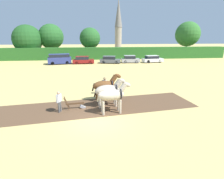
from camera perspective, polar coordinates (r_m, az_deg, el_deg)
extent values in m
plane|color=tan|center=(12.30, -4.93, -9.81)|extent=(240.00, 240.00, 0.00)
cube|color=brown|center=(14.30, -13.92, -6.29)|extent=(21.12, 6.46, 0.01)
cube|color=#286023|center=(44.72, -6.22, 11.64)|extent=(69.08, 1.99, 2.90)
cylinder|color=brown|center=(50.36, -25.40, 10.67)|extent=(0.44, 0.44, 2.80)
sphere|color=#1E4C1E|center=(50.19, -25.90, 14.48)|extent=(7.18, 7.18, 7.18)
cylinder|color=#4C3823|center=(50.63, -18.87, 11.91)|extent=(0.44, 0.44, 3.68)
sphere|color=#235623|center=(50.50, -19.27, 15.99)|extent=(6.45, 6.45, 6.45)
cylinder|color=brown|center=(47.93, -7.06, 12.39)|extent=(0.44, 0.44, 3.60)
sphere|color=#235623|center=(47.79, -7.21, 16.30)|extent=(5.34, 5.34, 5.34)
cylinder|color=#4C3823|center=(56.20, 22.98, 12.20)|extent=(0.44, 0.44, 4.25)
sphere|color=#2D6628|center=(56.10, 23.46, 16.26)|extent=(6.82, 6.82, 6.82)
cylinder|color=gray|center=(78.34, 2.06, 16.27)|extent=(2.86, 2.86, 9.18)
cone|color=slate|center=(78.88, 2.15, 23.71)|extent=(3.14, 3.14, 11.22)
ellipsoid|color=#B2A38E|center=(12.79, -0.29, -1.79)|extent=(2.06, 1.10, 0.82)
cylinder|color=#B2A38E|center=(13.46, 2.14, -4.86)|extent=(0.18, 0.18, 1.05)
cylinder|color=#B2A38E|center=(13.04, 2.70, -5.62)|extent=(0.18, 0.18, 1.05)
cylinder|color=#B2A38E|center=(13.20, -3.23, -5.34)|extent=(0.18, 0.18, 1.05)
cylinder|color=#B2A38E|center=(12.77, -2.85, -6.13)|extent=(0.18, 0.18, 1.05)
cylinder|color=#B2A38E|center=(12.86, 3.33, 0.37)|extent=(0.77, 0.48, 0.81)
ellipsoid|color=#B2A38E|center=(12.90, 4.93, 1.61)|extent=(0.71, 0.34, 0.54)
cube|color=gray|center=(12.86, 4.05, 1.17)|extent=(0.39, 0.13, 0.51)
cylinder|color=gray|center=(12.65, -4.41, -2.47)|extent=(0.31, 0.16, 0.71)
torus|color=black|center=(12.93, 2.68, -1.29)|extent=(0.21, 0.85, 0.85)
ellipsoid|color=#B2A38E|center=(14.11, -1.57, -0.36)|extent=(2.13, 1.22, 0.93)
cylinder|color=#B2A38E|center=(14.77, 0.74, -3.11)|extent=(0.18, 0.18, 0.91)
cylinder|color=#B2A38E|center=(14.29, 1.27, -3.83)|extent=(0.18, 0.18, 0.91)
cylinder|color=#B2A38E|center=(14.53, -4.30, -3.51)|extent=(0.18, 0.18, 0.91)
cylinder|color=#B2A38E|center=(14.03, -3.95, -4.26)|extent=(0.18, 0.18, 0.91)
cylinder|color=#B2A38E|center=(14.17, 1.82, 1.71)|extent=(0.83, 0.53, 0.86)
ellipsoid|color=#B2A38E|center=(14.20, 3.32, 2.86)|extent=(0.71, 0.34, 0.54)
cube|color=black|center=(14.16, 2.49, 2.52)|extent=(0.40, 0.13, 0.52)
cylinder|color=black|center=(13.98, -5.42, -1.01)|extent=(0.31, 0.16, 0.71)
torus|color=black|center=(14.24, 1.22, 0.12)|extent=(0.22, 0.95, 0.94)
ellipsoid|color=brown|center=(15.40, -2.64, 1.31)|extent=(2.07, 1.15, 0.87)
cylinder|color=brown|center=(16.02, -0.51, -1.35)|extent=(0.18, 0.18, 0.99)
cylinder|color=brown|center=(15.55, -0.09, -1.92)|extent=(0.18, 0.18, 0.99)
cylinder|color=brown|center=(15.80, -5.06, -1.68)|extent=(0.18, 0.18, 0.99)
cylinder|color=brown|center=(15.32, -4.78, -2.27)|extent=(0.18, 0.18, 0.99)
cylinder|color=brown|center=(15.44, 0.41, 3.29)|extent=(0.86, 0.51, 0.92)
ellipsoid|color=brown|center=(15.48, 1.95, 4.48)|extent=(0.71, 0.34, 0.54)
cube|color=black|center=(15.45, 1.09, 4.00)|extent=(0.44, 0.13, 0.58)
cylinder|color=black|center=(15.28, -6.09, 0.75)|extent=(0.31, 0.16, 0.71)
torus|color=black|center=(15.52, -0.13, 1.71)|extent=(0.22, 0.89, 0.89)
cube|color=#4C331E|center=(14.13, -11.95, -4.48)|extent=(1.44, 0.28, 0.12)
cube|color=#939399|center=(14.27, -9.55, -5.63)|extent=(0.50, 0.26, 0.39)
cylinder|color=#4C331E|center=(14.29, -14.60, -3.99)|extent=(0.40, 0.11, 0.96)
cylinder|color=#4C331E|center=(13.91, -14.61, -4.57)|extent=(0.40, 0.11, 0.96)
cylinder|color=#4C4C4C|center=(13.95, -16.50, -5.27)|extent=(0.14, 0.14, 0.83)
cylinder|color=#4C4C4C|center=(13.78, -16.94, -5.59)|extent=(0.14, 0.14, 0.83)
cube|color=#B7B7BC|center=(13.62, -16.97, -2.68)|extent=(0.35, 0.52, 0.59)
sphere|color=tan|center=(13.50, -17.12, -1.04)|extent=(0.22, 0.22, 0.22)
cylinder|color=#B7B7BC|center=(13.86, -16.37, -2.39)|extent=(0.09, 0.09, 0.55)
cylinder|color=#B7B7BC|center=(13.40, -17.57, -3.16)|extent=(0.09, 0.09, 0.55)
cylinder|color=#38332D|center=(17.22, -2.66, -0.27)|extent=(0.14, 0.14, 0.86)
cylinder|color=#38332D|center=(17.12, -2.00, -0.37)|extent=(0.14, 0.14, 0.86)
cube|color=silver|center=(16.96, -2.36, 2.05)|extent=(0.53, 0.44, 0.61)
sphere|color=tan|center=(16.86, -2.38, 3.45)|extent=(0.23, 0.23, 0.23)
cylinder|color=silver|center=(17.11, -3.22, 2.09)|extent=(0.09, 0.09, 0.57)
cylinder|color=silver|center=(16.83, -1.48, 1.86)|extent=(0.09, 0.09, 0.57)
cylinder|color=tan|center=(16.84, -2.38, 3.68)|extent=(0.44, 0.44, 0.02)
cylinder|color=tan|center=(16.83, -2.38, 3.85)|extent=(0.22, 0.22, 0.10)
cube|color=navy|center=(38.18, -16.73, 9.17)|extent=(4.90, 2.83, 1.25)
cube|color=black|center=(38.08, -16.84, 10.54)|extent=(4.32, 2.53, 0.58)
cube|color=navy|center=(38.04, -16.89, 11.02)|extent=(4.32, 2.53, 0.06)
cylinder|color=black|center=(39.16, -14.58, 8.81)|extent=(0.70, 0.34, 0.67)
cylinder|color=black|center=(37.38, -14.44, 8.46)|extent=(0.70, 0.34, 0.67)
cylinder|color=black|center=(39.15, -18.79, 8.46)|extent=(0.70, 0.34, 0.67)
cylinder|color=black|center=(37.37, -18.85, 8.08)|extent=(0.70, 0.34, 0.67)
cube|color=maroon|center=(37.69, -9.31, 9.13)|extent=(4.47, 1.86, 0.72)
cube|color=black|center=(37.61, -9.70, 10.12)|extent=(2.70, 1.62, 0.60)
cube|color=maroon|center=(37.57, -9.73, 10.62)|extent=(2.70, 1.62, 0.06)
cylinder|color=black|center=(38.45, -7.22, 9.05)|extent=(0.64, 0.24, 0.63)
cylinder|color=black|center=(36.98, -7.16, 8.74)|extent=(0.64, 0.24, 0.63)
cylinder|color=black|center=(38.50, -11.34, 8.86)|extent=(0.64, 0.24, 0.63)
cylinder|color=black|center=(37.03, -11.45, 8.55)|extent=(0.64, 0.24, 0.63)
cube|color=#565B66|center=(37.80, -0.56, 9.37)|extent=(4.55, 2.62, 0.71)
cube|color=black|center=(37.74, -0.89, 10.35)|extent=(2.84, 2.10, 0.59)
cube|color=#565B66|center=(37.71, -0.89, 10.84)|extent=(2.84, 2.10, 0.06)
cylinder|color=black|center=(38.49, 1.55, 9.18)|extent=(0.66, 0.34, 0.63)
cylinder|color=black|center=(36.94, 1.38, 8.85)|extent=(0.66, 0.34, 0.63)
cylinder|color=black|center=(38.76, -2.41, 9.22)|extent=(0.66, 0.34, 0.63)
cylinder|color=black|center=(37.22, -2.74, 8.90)|extent=(0.66, 0.34, 0.63)
cube|color=#9E9EA8|center=(38.72, 6.03, 9.48)|extent=(3.96, 1.94, 0.73)
cube|color=black|center=(38.61, 5.77, 10.47)|extent=(2.40, 1.69, 0.62)
cube|color=#9E9EA8|center=(38.57, 5.79, 10.98)|extent=(2.40, 1.69, 0.06)
cylinder|color=black|center=(39.71, 7.57, 9.28)|extent=(0.64, 0.25, 0.63)
cylinder|color=black|center=(38.22, 8.01, 8.97)|extent=(0.64, 0.25, 0.63)
cylinder|color=black|center=(39.33, 4.08, 9.31)|extent=(0.64, 0.25, 0.63)
cylinder|color=black|center=(37.82, 4.39, 9.00)|extent=(0.64, 0.25, 0.63)
cube|color=silver|center=(39.96, 13.12, 9.36)|extent=(4.66, 2.29, 0.71)
cube|color=black|center=(39.79, 12.90, 10.28)|extent=(2.86, 1.88, 0.58)
cube|color=silver|center=(39.75, 12.93, 10.74)|extent=(2.86, 1.88, 0.06)
cylinder|color=black|center=(41.28, 14.38, 9.22)|extent=(0.69, 0.31, 0.66)
cylinder|color=black|center=(39.98, 15.38, 8.90)|extent=(0.69, 0.31, 0.66)
cylinder|color=black|center=(40.06, 10.83, 9.22)|extent=(0.69, 0.31, 0.66)
cylinder|color=black|center=(38.72, 11.75, 8.91)|extent=(0.69, 0.31, 0.66)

